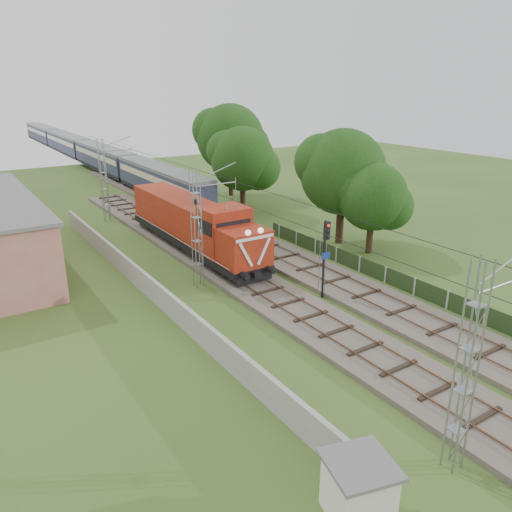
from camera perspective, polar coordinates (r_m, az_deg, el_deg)
ground at (r=26.79m, az=11.33°, el=-10.38°), size 140.00×140.00×0.00m
track_main at (r=31.46m, az=2.49°, el=-4.94°), size 4.20×70.00×0.45m
track_side at (r=44.24m, az=-1.98°, el=2.34°), size 4.20×80.00×0.45m
catenary at (r=32.75m, az=-6.73°, el=3.14°), size 3.31×70.00×8.00m
boundary_wall at (r=32.53m, az=-12.11°, el=-3.45°), size 0.25×40.00×1.50m
fence at (r=33.78m, az=17.70°, el=-3.36°), size 0.12×32.00×1.20m
locomotive at (r=40.18m, az=-7.11°, el=3.68°), size 3.21×18.34×4.66m
coach_rake at (r=89.38m, az=-19.08°, el=11.45°), size 2.91×86.76×3.36m
signal_post at (r=31.07m, az=7.95°, el=1.16°), size 0.56×0.44×5.12m
relay_hut at (r=17.47m, az=11.62°, el=-24.72°), size 2.50×2.50×2.12m
tree_a at (r=40.23m, az=13.29°, el=6.54°), size 5.63×5.36×7.30m
tree_b at (r=42.12m, az=9.99°, el=9.33°), size 7.42×7.06×9.61m
tree_c at (r=51.91m, az=-1.47°, el=10.96°), size 6.86×6.53×8.89m
tree_d at (r=60.15m, az=-2.87°, el=13.23°), size 8.31×7.91×10.77m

